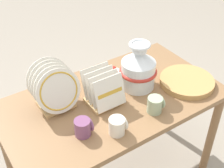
% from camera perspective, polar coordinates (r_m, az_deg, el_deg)
% --- Properties ---
extents(display_table, '(1.35, 0.75, 0.76)m').
position_cam_1_polar(display_table, '(1.95, 0.00, -4.81)').
color(display_table, olive).
rests_on(display_table, ground_plane).
extents(ceramic_vase, '(0.24, 0.24, 0.31)m').
position_cam_1_polar(ceramic_vase, '(1.92, 4.84, 2.89)').
color(ceramic_vase, silver).
rests_on(ceramic_vase, display_table).
extents(dish_rack_round_plates, '(0.26, 0.22, 0.28)m').
position_cam_1_polar(dish_rack_round_plates, '(1.79, -10.43, -1.01)').
color(dish_rack_round_plates, tan).
rests_on(dish_rack_round_plates, display_table).
extents(dish_rack_square_plates, '(0.19, 0.20, 0.21)m').
position_cam_1_polar(dish_rack_square_plates, '(1.82, -1.60, -1.56)').
color(dish_rack_square_plates, tan).
rests_on(dish_rack_square_plates, display_table).
extents(wicker_charger_stack, '(0.35, 0.35, 0.04)m').
position_cam_1_polar(wicker_charger_stack, '(2.05, 13.52, 0.48)').
color(wicker_charger_stack, tan).
rests_on(wicker_charger_stack, display_table).
extents(mug_plum_glaze, '(0.09, 0.09, 0.10)m').
position_cam_1_polar(mug_plum_glaze, '(1.65, -5.25, -7.87)').
color(mug_plum_glaze, '#7A4770').
rests_on(mug_plum_glaze, display_table).
extents(mug_cream_glaze, '(0.09, 0.09, 0.10)m').
position_cam_1_polar(mug_cream_glaze, '(1.65, 1.03, -7.64)').
color(mug_cream_glaze, silver).
rests_on(mug_cream_glaze, display_table).
extents(mug_sage_glaze, '(0.09, 0.09, 0.10)m').
position_cam_1_polar(mug_sage_glaze, '(1.79, 7.93, -3.73)').
color(mug_sage_glaze, '#9EB28E').
rests_on(mug_sage_glaze, display_table).
extents(fruit_bowl, '(0.13, 0.13, 0.08)m').
position_cam_1_polar(fruit_bowl, '(2.05, 0.04, 1.84)').
color(fruit_bowl, silver).
rests_on(fruit_bowl, display_table).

